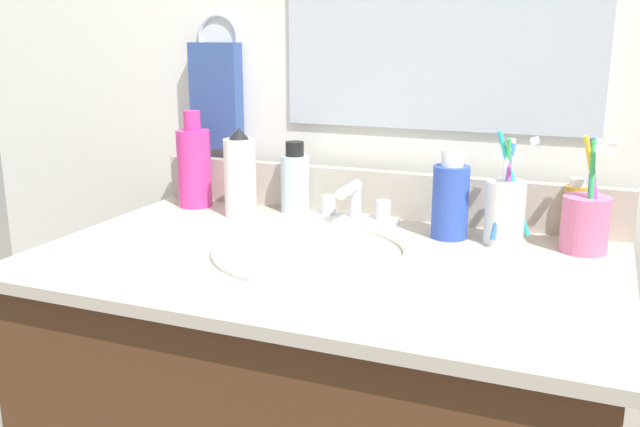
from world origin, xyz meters
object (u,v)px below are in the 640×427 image
hand_towel (216,96)px  faucet (354,209)px  bottle_oil_amber (575,211)px  bottle_lotion_white (240,175)px  bottle_shampoo_blue (450,199)px  cup_white_ceramic (505,209)px  bottle_soap_pink (194,166)px  cup_pink (586,221)px  bottle_gel_clear (295,181)px

hand_towel → faucet: (0.35, -0.09, -0.19)m
bottle_oil_amber → bottle_lotion_white: (-0.61, -0.08, 0.03)m
faucet → bottle_shampoo_blue: bearing=-7.6°
bottle_shampoo_blue → cup_white_ceramic: bearing=0.1°
bottle_soap_pink → faucet: bearing=-0.9°
hand_towel → bottle_soap_pink: bearing=-94.1°
faucet → bottle_oil_amber: (0.39, 0.05, 0.02)m
bottle_shampoo_blue → cup_pink: 0.22m
bottle_shampoo_blue → cup_pink: (0.22, 0.00, -0.02)m
bottle_oil_amber → bottle_lotion_white: bottle_lotion_white is taller
bottle_gel_clear → bottle_shampoo_blue: bearing=-11.4°
cup_white_ceramic → hand_towel: bearing=169.3°
cup_pink → bottle_soap_pink: bearing=177.9°
hand_towel → cup_white_ceramic: bearing=-10.7°
bottle_gel_clear → cup_pink: 0.55m
faucet → bottle_lotion_white: bottle_lotion_white is taller
hand_towel → cup_white_ceramic: size_ratio=1.14×
bottle_lotion_white → bottle_shampoo_blue: (0.41, 0.00, -0.01)m
bottle_oil_amber → bottle_soap_pink: bearing=-176.5°
bottle_gel_clear → cup_pink: bearing=-6.5°
bottle_soap_pink → cup_white_ceramic: size_ratio=1.02×
hand_towel → bottle_gel_clear: bearing=-14.4°
bottle_gel_clear → bottle_lotion_white: size_ratio=0.82×
cup_white_ceramic → cup_pink: bearing=1.2°
hand_towel → bottle_shampoo_blue: (0.53, -0.12, -0.15)m
faucet → bottle_soap_pink: size_ratio=0.81×
bottle_soap_pink → bottle_shampoo_blue: size_ratio=1.26×
bottle_soap_pink → bottle_gel_clear: bearing=9.4°
bottle_lotion_white → bottle_shampoo_blue: bottle_lotion_white is taller
hand_towel → faucet: hand_towel is taller
hand_towel → bottle_gel_clear: 0.26m
bottle_gel_clear → bottle_shampoo_blue: size_ratio=0.90×
bottle_oil_amber → cup_pink: size_ratio=0.55×
faucet → bottle_soap_pink: bearing=179.1°
cup_white_ceramic → bottle_shampoo_blue: bearing=-179.9°
bottle_soap_pink → bottle_gel_clear: size_ratio=1.39×
bottle_gel_clear → cup_white_ceramic: bearing=-8.9°
bottle_soap_pink → bottle_shampoo_blue: bearing=-3.3°
bottle_shampoo_blue → cup_pink: size_ratio=0.81×
bottle_gel_clear → bottle_lotion_white: 0.11m
cup_white_ceramic → bottle_lotion_white: bearing=-179.6°
faucet → bottle_oil_amber: 0.39m
hand_towel → cup_pink: size_ratio=1.14×
faucet → bottle_shampoo_blue: 0.19m
bottle_shampoo_blue → bottle_soap_pink: bearing=176.7°
bottle_soap_pink → cup_white_ceramic: (0.63, -0.03, -0.02)m
bottle_shampoo_blue → bottle_lotion_white: bearing=-179.5°
bottle_gel_clear → cup_white_ceramic: size_ratio=0.73×
bottle_lotion_white → cup_white_ceramic: cup_white_ceramic is taller
bottle_gel_clear → cup_pink: cup_pink is taller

